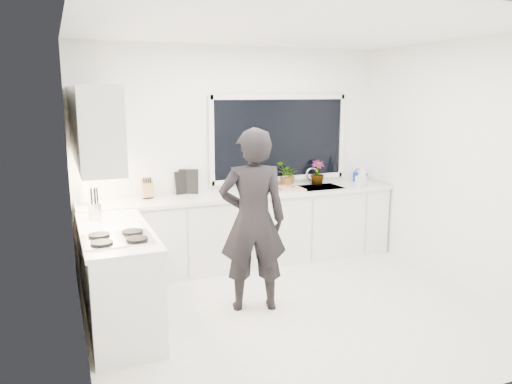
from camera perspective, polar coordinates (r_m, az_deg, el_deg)
name	(u,v)px	position (r m, az deg, el deg)	size (l,w,h in m)	color
floor	(296,310)	(5.16, 4.56, -13.33)	(4.00, 3.50, 0.02)	beige
wall_back	(235,155)	(6.36, -2.37, 4.20)	(4.00, 0.02, 2.70)	white
wall_left	(74,193)	(4.26, -20.09, -0.09)	(0.02, 3.50, 2.70)	white
wall_right	(461,165)	(5.94, 22.43, 2.82)	(0.02, 3.50, 2.70)	white
ceiling	(301,28)	(4.72, 5.11, 18.20)	(4.00, 3.50, 0.02)	white
window	(280,138)	(6.53, 2.71, 6.15)	(1.80, 0.02, 1.00)	black
base_cabinets_back	(244,231)	(6.26, -1.34, -4.43)	(3.92, 0.58, 0.88)	white
base_cabinets_left	(118,279)	(4.86, -15.47, -9.58)	(0.58, 1.60, 0.88)	white
countertop_back	(244,195)	(6.14, -1.33, -0.32)	(3.94, 0.62, 0.04)	silver
countertop_left	(115,231)	(4.72, -15.77, -4.36)	(0.62, 1.60, 0.04)	silver
upper_cabinets	(92,124)	(4.90, -18.25, 7.36)	(0.34, 2.10, 0.70)	white
sink	(319,191)	(6.59, 7.21, 0.14)	(0.58, 0.42, 0.14)	silver
faucet	(312,176)	(6.73, 6.41, 1.79)	(0.03, 0.03, 0.22)	silver
stovetop	(118,238)	(4.37, -15.52, -5.11)	(0.56, 0.48, 0.03)	black
person	(253,220)	(4.89, -0.36, -3.27)	(0.66, 0.44, 1.82)	black
pizza_tray	(282,189)	(6.31, 3.05, 0.31)	(0.49, 0.36, 0.03)	silver
pizza	(282,188)	(6.30, 3.05, 0.46)	(0.45, 0.32, 0.01)	#AB2316
watering_can	(358,177)	(7.07, 11.56, 1.71)	(0.14, 0.14, 0.13)	#1228AC
paper_towel_roll	(85,192)	(5.84, -18.96, -0.05)	(0.11, 0.11, 0.26)	white
knife_block	(147,189)	(5.96, -12.32, 0.33)	(0.13, 0.10, 0.22)	#8D6341
utensil_crock	(95,211)	(5.12, -17.91, -2.11)	(0.13, 0.13, 0.16)	#B8B8BD
picture_frame_large	(184,182)	(6.14, -8.26, 1.09)	(0.22, 0.02, 0.28)	black
picture_frame_small	(188,181)	(6.15, -7.76, 1.21)	(0.25, 0.02, 0.30)	black
herb_plants	(289,175)	(6.53, 3.75, 1.95)	(1.25, 0.38, 0.33)	#26662D
soap_bottles	(362,176)	(6.72, 11.98, 1.82)	(0.17, 0.15, 0.30)	#D8BF66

